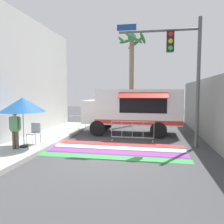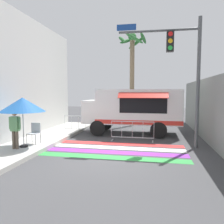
{
  "view_description": "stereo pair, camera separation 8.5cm",
  "coord_description": "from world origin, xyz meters",
  "px_view_note": "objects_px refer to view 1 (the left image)",
  "views": [
    {
      "loc": [
        1.72,
        -8.28,
        2.5
      ],
      "look_at": [
        -0.41,
        3.12,
        1.48
      ],
      "focal_mm": 35.0,
      "sensor_mm": 36.0,
      "label": 1
    },
    {
      "loc": [
        1.8,
        -8.26,
        2.5
      ],
      "look_at": [
        -0.41,
        3.12,
        1.48
      ],
      "focal_mm": 35.0,
      "sensor_mm": 36.0,
      "label": 2
    }
  ],
  "objects_px": {
    "folding_chair": "(35,131)",
    "palm_tree": "(132,63)",
    "barricade_front": "(132,131)",
    "patio_umbrella": "(23,105)",
    "food_truck": "(131,108)",
    "barricade_side": "(78,124)",
    "vendor_person": "(15,128)",
    "traffic_signal_pole": "(182,62)"
  },
  "relations": [
    {
      "from": "patio_umbrella",
      "to": "palm_tree",
      "type": "distance_m",
      "value": 9.36
    },
    {
      "from": "barricade_front",
      "to": "food_truck",
      "type": "bearing_deg",
      "value": 96.92
    },
    {
      "from": "folding_chair",
      "to": "barricade_front",
      "type": "distance_m",
      "value": 4.79
    },
    {
      "from": "patio_umbrella",
      "to": "palm_tree",
      "type": "relative_size",
      "value": 0.31
    },
    {
      "from": "traffic_signal_pole",
      "to": "barricade_side",
      "type": "relative_size",
      "value": 2.98
    },
    {
      "from": "patio_umbrella",
      "to": "food_truck",
      "type": "bearing_deg",
      "value": 49.43
    },
    {
      "from": "traffic_signal_pole",
      "to": "barricade_front",
      "type": "height_order",
      "value": "traffic_signal_pole"
    },
    {
      "from": "barricade_front",
      "to": "barricade_side",
      "type": "height_order",
      "value": "same"
    },
    {
      "from": "palm_tree",
      "to": "barricade_side",
      "type": "bearing_deg",
      "value": -134.23
    },
    {
      "from": "folding_chair",
      "to": "food_truck",
      "type": "bearing_deg",
      "value": 47.93
    },
    {
      "from": "folding_chair",
      "to": "vendor_person",
      "type": "relative_size",
      "value": 0.59
    },
    {
      "from": "traffic_signal_pole",
      "to": "food_truck",
      "type": "bearing_deg",
      "value": 131.23
    },
    {
      "from": "barricade_side",
      "to": "barricade_front",
      "type": "bearing_deg",
      "value": -29.38
    },
    {
      "from": "vendor_person",
      "to": "barricade_side",
      "type": "relative_size",
      "value": 0.81
    },
    {
      "from": "vendor_person",
      "to": "folding_chair",
      "type": "bearing_deg",
      "value": 61.3
    },
    {
      "from": "food_truck",
      "to": "palm_tree",
      "type": "xyz_separation_m",
      "value": [
        -0.32,
        3.24,
        3.13
      ]
    },
    {
      "from": "folding_chair",
      "to": "vendor_person",
      "type": "distance_m",
      "value": 1.12
    },
    {
      "from": "traffic_signal_pole",
      "to": "vendor_person",
      "type": "relative_size",
      "value": 3.66
    },
    {
      "from": "barricade_front",
      "to": "palm_tree",
      "type": "relative_size",
      "value": 0.32
    },
    {
      "from": "palm_tree",
      "to": "patio_umbrella",
      "type": "bearing_deg",
      "value": -115.33
    },
    {
      "from": "food_truck",
      "to": "traffic_signal_pole",
      "type": "relative_size",
      "value": 0.99
    },
    {
      "from": "traffic_signal_pole",
      "to": "folding_chair",
      "type": "distance_m",
      "value": 7.38
    },
    {
      "from": "barricade_front",
      "to": "barricade_side",
      "type": "relative_size",
      "value": 1.14
    },
    {
      "from": "folding_chair",
      "to": "palm_tree",
      "type": "xyz_separation_m",
      "value": [
        3.71,
        7.41,
        3.98
      ]
    },
    {
      "from": "folding_chair",
      "to": "barricade_front",
      "type": "bearing_deg",
      "value": 28.75
    },
    {
      "from": "palm_tree",
      "to": "food_truck",
      "type": "bearing_deg",
      "value": -84.36
    },
    {
      "from": "vendor_person",
      "to": "barricade_side",
      "type": "xyz_separation_m",
      "value": [
        0.88,
        5.26,
        -0.56
      ]
    },
    {
      "from": "barricade_front",
      "to": "palm_tree",
      "type": "distance_m",
      "value": 6.76
    },
    {
      "from": "patio_umbrella",
      "to": "folding_chair",
      "type": "relative_size",
      "value": 2.26
    },
    {
      "from": "traffic_signal_pole",
      "to": "palm_tree",
      "type": "relative_size",
      "value": 0.84
    },
    {
      "from": "barricade_front",
      "to": "barricade_side",
      "type": "xyz_separation_m",
      "value": [
        -3.67,
        2.06,
        -0.01
      ]
    },
    {
      "from": "barricade_front",
      "to": "palm_tree",
      "type": "height_order",
      "value": "palm_tree"
    },
    {
      "from": "folding_chair",
      "to": "barricade_side",
      "type": "bearing_deg",
      "value": 83.81
    },
    {
      "from": "barricade_front",
      "to": "palm_tree",
      "type": "xyz_separation_m",
      "value": [
        -0.56,
        5.25,
        4.21
      ]
    },
    {
      "from": "palm_tree",
      "to": "vendor_person",
      "type": "bearing_deg",
      "value": -115.23
    },
    {
      "from": "traffic_signal_pole",
      "to": "patio_umbrella",
      "type": "xyz_separation_m",
      "value": [
        -6.68,
        -1.96,
        -1.89
      ]
    },
    {
      "from": "food_truck",
      "to": "barricade_front",
      "type": "bearing_deg",
      "value": -83.08
    },
    {
      "from": "food_truck",
      "to": "barricade_front",
      "type": "distance_m",
      "value": 2.3
    },
    {
      "from": "patio_umbrella",
      "to": "barricade_front",
      "type": "distance_m",
      "value": 5.43
    },
    {
      "from": "folding_chair",
      "to": "palm_tree",
      "type": "bearing_deg",
      "value": 65.37
    },
    {
      "from": "vendor_person",
      "to": "palm_tree",
      "type": "height_order",
      "value": "palm_tree"
    },
    {
      "from": "patio_umbrella",
      "to": "folding_chair",
      "type": "bearing_deg",
      "value": 79.84
    }
  ]
}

